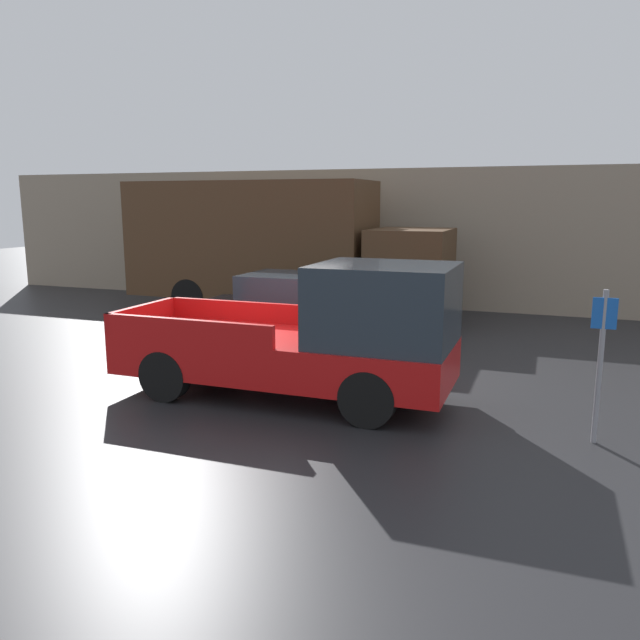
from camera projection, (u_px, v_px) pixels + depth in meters
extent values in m
plane|color=#232326|center=(266.00, 378.00, 11.23)|extent=(60.00, 60.00, 0.00)
cube|color=gray|center=(386.00, 238.00, 18.68)|extent=(28.00, 0.15, 4.08)
cube|color=red|center=(283.00, 355.00, 10.03)|extent=(5.39, 1.93, 0.64)
cube|color=#28333D|center=(385.00, 305.00, 9.29)|extent=(2.05, 1.81, 1.20)
cube|color=red|center=(241.00, 311.00, 11.20)|extent=(2.96, 0.10, 0.35)
cube|color=red|center=(186.00, 331.00, 9.51)|extent=(2.96, 0.10, 0.35)
cube|color=red|center=(143.00, 315.00, 10.85)|extent=(0.10, 1.93, 0.35)
cylinder|color=black|center=(396.00, 369.00, 10.29)|extent=(0.82, 0.26, 0.82)
cylinder|color=black|center=(368.00, 398.00, 8.73)|extent=(0.82, 0.26, 0.82)
cylinder|color=black|center=(218.00, 352.00, 11.44)|extent=(0.82, 0.26, 0.82)
cylinder|color=black|center=(165.00, 376.00, 9.88)|extent=(0.82, 0.26, 0.82)
cube|color=black|center=(298.00, 320.00, 13.33)|extent=(4.58, 1.83, 0.65)
cube|color=#28333D|center=(304.00, 290.00, 13.16)|extent=(2.52, 1.61, 0.66)
cylinder|color=black|center=(372.00, 330.00, 13.64)|extent=(0.71, 0.22, 0.71)
cylinder|color=black|center=(350.00, 346.00, 12.14)|extent=(0.71, 0.22, 0.71)
cylinder|color=black|center=(255.00, 321.00, 14.61)|extent=(0.71, 0.22, 0.71)
cylinder|color=black|center=(221.00, 335.00, 13.11)|extent=(0.71, 0.22, 0.71)
cube|color=#4C331E|center=(411.00, 267.00, 16.14)|extent=(1.98, 2.32, 1.95)
cube|color=#4C331E|center=(251.00, 239.00, 17.60)|extent=(6.84, 2.44, 3.19)
cylinder|color=black|center=(405.00, 296.00, 17.44)|extent=(1.02, 0.30, 1.02)
cylinder|color=black|center=(386.00, 309.00, 15.44)|extent=(1.02, 0.30, 1.02)
cylinder|color=black|center=(228.00, 287.00, 19.37)|extent=(1.02, 0.30, 1.02)
cylinder|color=black|center=(190.00, 297.00, 17.37)|extent=(1.02, 0.30, 1.02)
cylinder|color=gray|center=(600.00, 368.00, 8.03)|extent=(0.07, 0.07, 2.03)
cube|color=blue|center=(605.00, 313.00, 7.88)|extent=(0.30, 0.02, 0.40)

